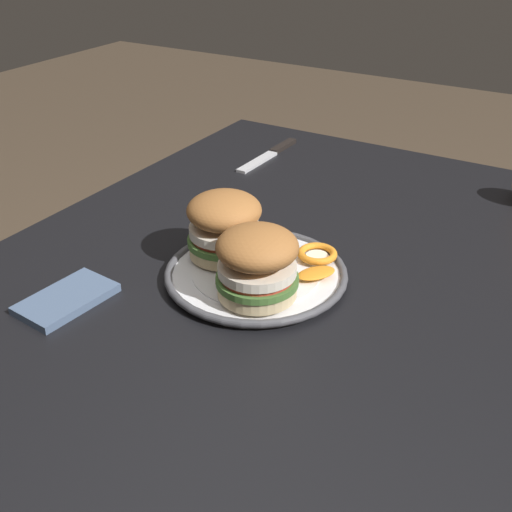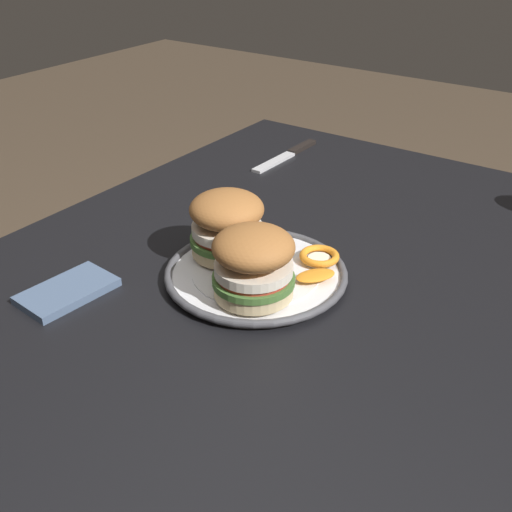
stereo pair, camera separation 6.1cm
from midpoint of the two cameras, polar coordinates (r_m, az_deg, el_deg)
dining_table at (r=1.04m, az=3.10°, el=-5.83°), size 1.13×0.96×0.74m
dinner_plate at (r=0.95m, az=-1.85°, el=-1.64°), size 0.27×0.27×0.02m
sandwich_half_left at (r=0.86m, az=-1.93°, el=-0.59°), size 0.16×0.16×0.10m
sandwich_half_right at (r=0.96m, az=-4.66°, el=2.82°), size 0.16×0.16×0.10m
orange_peel_curled at (r=0.97m, az=3.64°, el=0.07°), size 0.09×0.09×0.01m
orange_peel_strip_long at (r=0.95m, az=-0.09°, el=-0.59°), size 0.07×0.04×0.01m
orange_peel_strip_short at (r=0.93m, az=3.54°, el=-1.57°), size 0.07×0.06×0.01m
table_knife at (r=1.42m, az=0.19°, el=9.16°), size 0.22×0.03×0.01m
folded_napkin at (r=0.94m, az=-18.40°, el=-3.72°), size 0.14×0.09×0.01m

